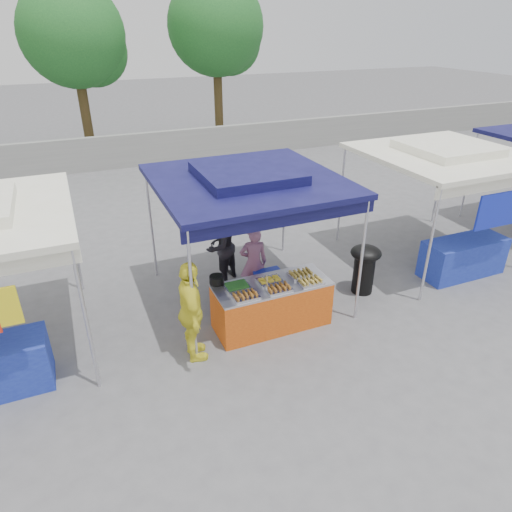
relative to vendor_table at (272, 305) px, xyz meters
name	(u,v)px	position (x,y,z in m)	size (l,w,h in m)	color
ground_plane	(269,321)	(0.00, 0.10, -0.43)	(80.00, 80.00, 0.00)	slate
back_wall	(147,149)	(0.00, 11.10, 0.17)	(40.00, 0.25, 1.20)	gray
main_canopy	(248,180)	(0.00, 1.07, 1.94)	(3.20, 3.20, 2.57)	silver
neighbor_stall_right	(454,195)	(4.50, 0.67, 1.18)	(3.20, 3.20, 2.57)	silver
tree_1	(77,39)	(-1.70, 12.83, 3.85)	(3.67, 3.63, 6.25)	#45351A
tree_2	(219,31)	(3.75, 13.30, 4.07)	(3.83, 3.83, 6.58)	#45351A
vendor_table	(272,305)	(0.00, 0.00, 0.00)	(2.00, 0.80, 0.85)	#CF5112
food_tray_fl	(246,296)	(-0.58, -0.24, 0.46)	(0.42, 0.30, 0.07)	silver
food_tray_fm	(278,289)	(0.00, -0.24, 0.46)	(0.42, 0.30, 0.07)	silver
food_tray_fr	(310,281)	(0.61, -0.24, 0.46)	(0.42, 0.30, 0.07)	silver
food_tray_bl	(237,286)	(-0.60, 0.10, 0.46)	(0.42, 0.30, 0.07)	silver
food_tray_bm	(270,280)	(-0.02, 0.07, 0.46)	(0.42, 0.30, 0.07)	silver
food_tray_br	(301,274)	(0.58, 0.05, 0.46)	(0.42, 0.30, 0.07)	silver
cooking_pot	(217,280)	(-0.86, 0.38, 0.50)	(0.25, 0.25, 0.15)	black
skewer_cup	(267,288)	(-0.18, -0.16, 0.47)	(0.07, 0.07, 0.09)	silver
wok_burner	(365,265)	(2.15, 0.33, 0.17)	(0.60, 0.60, 1.00)	black
crate_left	(235,301)	(-0.40, 0.77, -0.29)	(0.47, 0.33, 0.28)	#1527AE
crate_right	(268,293)	(0.28, 0.75, -0.27)	(0.53, 0.37, 0.32)	#1527AE
crate_stacked	(269,279)	(0.28, 0.75, 0.05)	(0.52, 0.36, 0.31)	#1527AE
vendor_woman	(254,263)	(0.09, 1.02, 0.31)	(0.53, 0.35, 1.47)	#935D81
helper_man	(220,246)	(-0.31, 1.83, 0.38)	(0.78, 0.61, 1.62)	black
customer_person	(191,312)	(-1.51, -0.31, 0.43)	(1.00, 0.42, 1.71)	yellow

